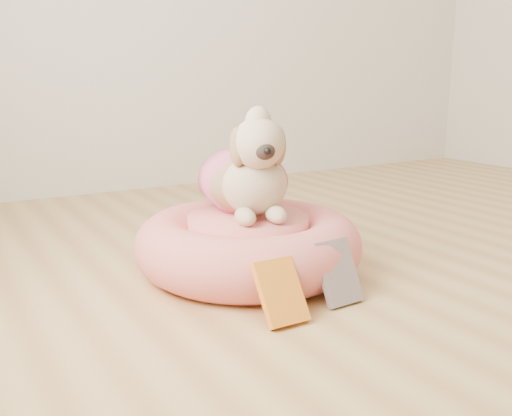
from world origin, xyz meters
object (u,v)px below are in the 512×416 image
pet_bed (248,244)px  book_white (338,272)px  dog (246,158)px  book_yellow (281,292)px

pet_bed → book_white: bearing=-76.2°
pet_bed → dog: bearing=67.5°
book_yellow → dog: bearing=72.5°
dog → book_yellow: (-0.14, -0.42, -0.29)m
pet_bed → book_yellow: (-0.12, -0.38, -0.01)m
dog → book_yellow: size_ratio=2.75×
pet_bed → book_white: size_ratio=3.98×
book_yellow → pet_bed: bearing=73.0°
book_yellow → book_white: book_white is taller
dog → book_white: bearing=-65.3°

